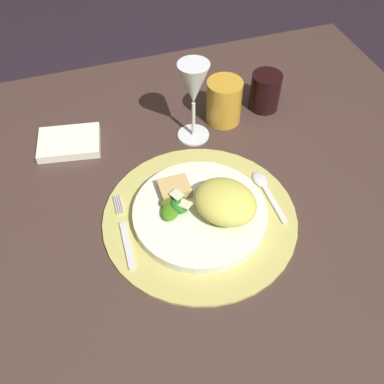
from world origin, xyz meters
name	(u,v)px	position (x,y,z in m)	size (l,w,h in m)	color
ground_plane	(191,339)	(0.00, 0.00, 0.00)	(6.00, 6.00, 0.00)	black
dining_table	(191,240)	(0.00, 0.00, 0.56)	(1.21, 1.00, 0.71)	#412D27
placemat	(200,217)	(0.00, -0.06, 0.72)	(0.36, 0.36, 0.01)	tan
dinner_plate	(200,213)	(0.00, -0.06, 0.73)	(0.25, 0.25, 0.02)	silver
pasta_serving	(225,202)	(0.04, -0.07, 0.76)	(0.12, 0.10, 0.05)	#D7CD56
salad_greens	(174,206)	(-0.04, -0.04, 0.75)	(0.07, 0.06, 0.03)	#297522
bread_piece	(174,187)	(-0.03, 0.00, 0.75)	(0.06, 0.05, 0.02)	tan
fork	(125,234)	(-0.14, -0.05, 0.72)	(0.02, 0.17, 0.00)	silver
spoon	(265,187)	(0.14, -0.03, 0.72)	(0.03, 0.14, 0.01)	silver
napkin	(69,142)	(-0.20, 0.22, 0.72)	(0.13, 0.10, 0.02)	white
wine_glass	(193,88)	(0.06, 0.16, 0.84)	(0.07, 0.07, 0.18)	silver
amber_tumbler	(224,101)	(0.14, 0.20, 0.76)	(0.08, 0.08, 0.10)	gold
dark_tumbler	(265,91)	(0.25, 0.21, 0.76)	(0.07, 0.07, 0.09)	black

